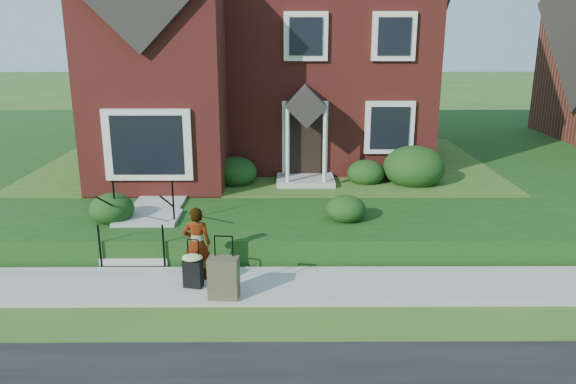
{
  "coord_description": "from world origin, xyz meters",
  "views": [
    {
      "loc": [
        0.63,
        -9.84,
        4.73
      ],
      "look_at": [
        0.69,
        2.0,
        1.33
      ],
      "focal_mm": 35.0,
      "sensor_mm": 36.0,
      "label": 1
    }
  ],
  "objects_px": {
    "suitcase_black": "(193,269)",
    "suitcase_olive": "(224,278)",
    "front_steps": "(144,231)",
    "woman": "(197,244)"
  },
  "relations": [
    {
      "from": "front_steps",
      "to": "suitcase_black",
      "type": "distance_m",
      "value": 2.41
    },
    {
      "from": "suitcase_black",
      "to": "suitcase_olive",
      "type": "bearing_deg",
      "value": -23.0
    },
    {
      "from": "woman",
      "to": "suitcase_black",
      "type": "relative_size",
      "value": 1.54
    },
    {
      "from": "front_steps",
      "to": "suitcase_black",
      "type": "bearing_deg",
      "value": -54.65
    },
    {
      "from": "suitcase_black",
      "to": "suitcase_olive",
      "type": "height_order",
      "value": "suitcase_olive"
    },
    {
      "from": "suitcase_black",
      "to": "suitcase_olive",
      "type": "distance_m",
      "value": 0.78
    },
    {
      "from": "suitcase_olive",
      "to": "front_steps",
      "type": "bearing_deg",
      "value": 135.62
    },
    {
      "from": "woman",
      "to": "suitcase_olive",
      "type": "bearing_deg",
      "value": 124.87
    },
    {
      "from": "suitcase_black",
      "to": "woman",
      "type": "bearing_deg",
      "value": 97.38
    },
    {
      "from": "woman",
      "to": "suitcase_black",
      "type": "distance_m",
      "value": 0.52
    }
  ]
}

